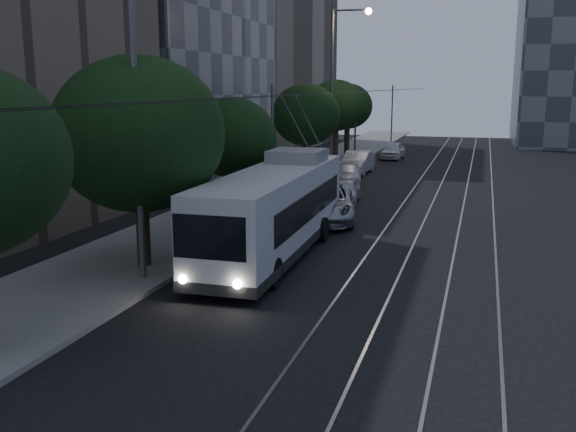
# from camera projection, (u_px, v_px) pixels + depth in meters

# --- Properties ---
(ground) EXTENTS (120.00, 120.00, 0.00)m
(ground) POSITION_uv_depth(u_px,v_px,m) (335.00, 286.00, 19.50)
(ground) COLOR black
(ground) RESTS_ON ground
(sidewalk) EXTENTS (5.00, 90.00, 0.15)m
(sidewalk) POSITION_uv_depth(u_px,v_px,m) (289.00, 181.00, 40.37)
(sidewalk) COLOR gray
(sidewalk) RESTS_ON ground
(tram_rails) EXTENTS (4.52, 90.00, 0.02)m
(tram_rails) POSITION_uv_depth(u_px,v_px,m) (453.00, 189.00, 37.53)
(tram_rails) COLOR gray
(tram_rails) RESTS_ON ground
(overhead_wires) EXTENTS (2.23, 90.00, 6.00)m
(overhead_wires) POSITION_uv_depth(u_px,v_px,m) (329.00, 128.00, 38.97)
(overhead_wires) COLOR black
(overhead_wires) RESTS_ON ground
(trolleybus) EXTENTS (2.72, 11.87, 5.63)m
(trolleybus) POSITION_uv_depth(u_px,v_px,m) (276.00, 210.00, 22.89)
(trolleybus) COLOR silver
(trolleybus) RESTS_ON ground
(pickup_silver) EXTENTS (4.04, 6.43, 1.66)m
(pickup_silver) POSITION_uv_depth(u_px,v_px,m) (323.00, 202.00, 28.79)
(pickup_silver) COLOR #9EA0A5
(pickup_silver) RESTS_ON ground
(car_white_a) EXTENTS (1.87, 3.85, 1.26)m
(car_white_a) POSITION_uv_depth(u_px,v_px,m) (344.00, 190.00, 33.27)
(car_white_a) COLOR #BABBBF
(car_white_a) RESTS_ON ground
(car_white_b) EXTENTS (2.42, 4.46, 1.23)m
(car_white_b) POSITION_uv_depth(u_px,v_px,m) (347.00, 173.00, 39.87)
(car_white_b) COLOR silver
(car_white_b) RESTS_ON ground
(car_white_c) EXTENTS (1.75, 4.70, 1.54)m
(car_white_c) POSITION_uv_depth(u_px,v_px,m) (357.00, 162.00, 44.33)
(car_white_c) COLOR silver
(car_white_c) RESTS_ON ground
(car_white_d) EXTENTS (1.73, 4.13, 1.40)m
(car_white_d) POSITION_uv_depth(u_px,v_px,m) (393.00, 150.00, 53.05)
(car_white_d) COLOR silver
(car_white_d) RESTS_ON ground
(tree_1) EXTENTS (5.56, 5.56, 6.96)m
(tree_1) POSITION_uv_depth(u_px,v_px,m) (139.00, 134.00, 20.46)
(tree_1) COLOR black
(tree_1) RESTS_ON ground
(tree_2) EXTENTS (3.90, 3.90, 5.49)m
(tree_2) POSITION_uv_depth(u_px,v_px,m) (232.00, 138.00, 28.11)
(tree_2) COLOR black
(tree_2) RESTS_ON ground
(tree_3) EXTENTS (4.21, 4.21, 6.11)m
(tree_3) POSITION_uv_depth(u_px,v_px,m) (306.00, 115.00, 39.44)
(tree_3) COLOR black
(tree_3) RESTS_ON ground
(tree_4) EXTENTS (4.17, 4.17, 6.41)m
(tree_4) POSITION_uv_depth(u_px,v_px,m) (336.00, 106.00, 47.23)
(tree_4) COLOR black
(tree_4) RESTS_ON ground
(tree_5) EXTENTS (4.00, 4.00, 6.15)m
(tree_5) POSITION_uv_depth(u_px,v_px,m) (347.00, 107.00, 51.18)
(tree_5) COLOR black
(tree_5) RESTS_ON ground
(streetlamp_near) EXTENTS (2.58, 0.44, 10.74)m
(streetlamp_near) POSITION_uv_depth(u_px,v_px,m) (147.00, 70.00, 18.51)
(streetlamp_near) COLOR #555557
(streetlamp_near) RESTS_ON ground
(streetlamp_far) EXTENTS (2.67, 0.44, 11.19)m
(streetlamp_far) POSITION_uv_depth(u_px,v_px,m) (338.00, 75.00, 42.28)
(streetlamp_far) COLOR #555557
(streetlamp_far) RESTS_ON ground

